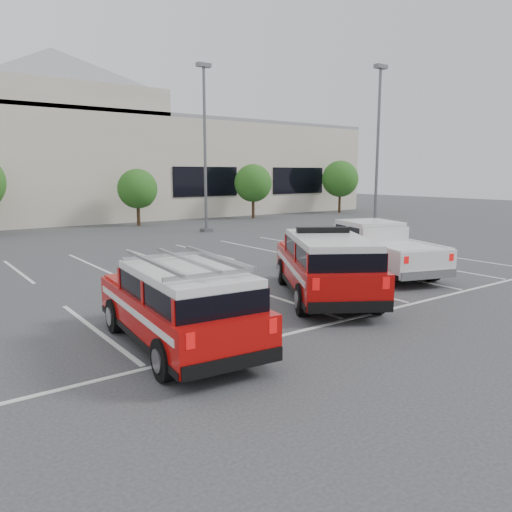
# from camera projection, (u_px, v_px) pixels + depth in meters

# --- Properties ---
(ground) EXTENTS (120.00, 120.00, 0.00)m
(ground) POSITION_uv_depth(u_px,v_px,m) (276.00, 298.00, 14.89)
(ground) COLOR #333336
(ground) RESTS_ON ground
(stall_markings) EXTENTS (23.00, 15.00, 0.01)m
(stall_markings) POSITION_uv_depth(u_px,v_px,m) (201.00, 273.00, 18.47)
(stall_markings) COLOR silver
(stall_markings) RESTS_ON ground
(convention_building) EXTENTS (60.00, 16.99, 13.20)m
(convention_building) POSITION_uv_depth(u_px,v_px,m) (30.00, 160.00, 39.62)
(convention_building) COLOR beige
(convention_building) RESTS_ON ground
(tree_mid_right) EXTENTS (2.77, 2.77, 3.99)m
(tree_mid_right) POSITION_uv_depth(u_px,v_px,m) (138.00, 190.00, 35.01)
(tree_mid_right) COLOR #3F2B19
(tree_mid_right) RESTS_ON ground
(tree_right) EXTENTS (3.07, 3.07, 4.42)m
(tree_right) POSITION_uv_depth(u_px,v_px,m) (254.00, 184.00, 40.78)
(tree_right) COLOR #3F2B19
(tree_right) RESTS_ON ground
(tree_far_right) EXTENTS (3.37, 3.37, 4.85)m
(tree_far_right) POSITION_uv_depth(u_px,v_px,m) (340.00, 180.00, 46.54)
(tree_far_right) COLOR #3F2B19
(tree_far_right) RESTS_ON ground
(light_pole_mid) EXTENTS (0.90, 0.60, 10.24)m
(light_pole_mid) POSITION_uv_depth(u_px,v_px,m) (205.00, 149.00, 30.86)
(light_pole_mid) COLOR #59595E
(light_pole_mid) RESTS_ON ground
(light_pole_right) EXTENTS (0.90, 0.60, 10.24)m
(light_pole_right) POSITION_uv_depth(u_px,v_px,m) (378.00, 149.00, 31.30)
(light_pole_right) COLOR #59595E
(light_pole_right) RESTS_ON ground
(fire_chief_suv) EXTENTS (4.90, 6.12, 2.07)m
(fire_chief_suv) POSITION_uv_depth(u_px,v_px,m) (326.00, 270.00, 14.72)
(fire_chief_suv) COLOR #AD0A08
(fire_chief_suv) RESTS_ON ground
(white_pickup) EXTENTS (3.88, 6.48, 1.88)m
(white_pickup) POSITION_uv_depth(u_px,v_px,m) (376.00, 252.00, 18.68)
(white_pickup) COLOR silver
(white_pickup) RESTS_ON ground
(ladder_suv) EXTENTS (2.45, 5.22, 1.99)m
(ladder_suv) POSITION_uv_depth(u_px,v_px,m) (180.00, 311.00, 10.55)
(ladder_suv) COLOR #AD0A08
(ladder_suv) RESTS_ON ground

